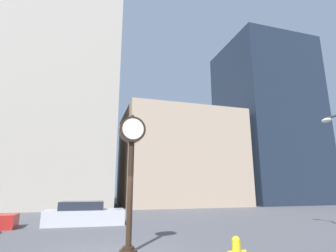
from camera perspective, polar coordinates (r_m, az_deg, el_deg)
building_tall_tower at (r=35.30m, az=-23.46°, el=7.59°), size 14.53×12.00×28.13m
building_storefront_row at (r=34.98m, az=2.26°, el=-7.20°), size 14.54×12.00×11.71m
building_glass_modern at (r=42.86m, az=20.60°, el=0.94°), size 12.15×12.00×24.13m
street_clock at (r=9.55m, az=-7.98°, el=-6.19°), size 0.94×0.59×4.77m
car_silver at (r=17.08m, az=-17.75°, el=-17.91°), size 4.60×1.99×1.34m
fire_hydrant_near at (r=8.51m, az=14.71°, el=-24.62°), size 0.59×0.25×0.76m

